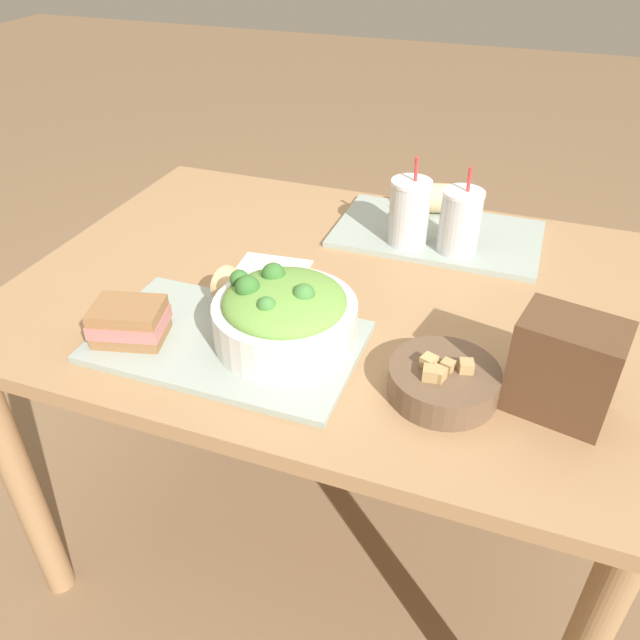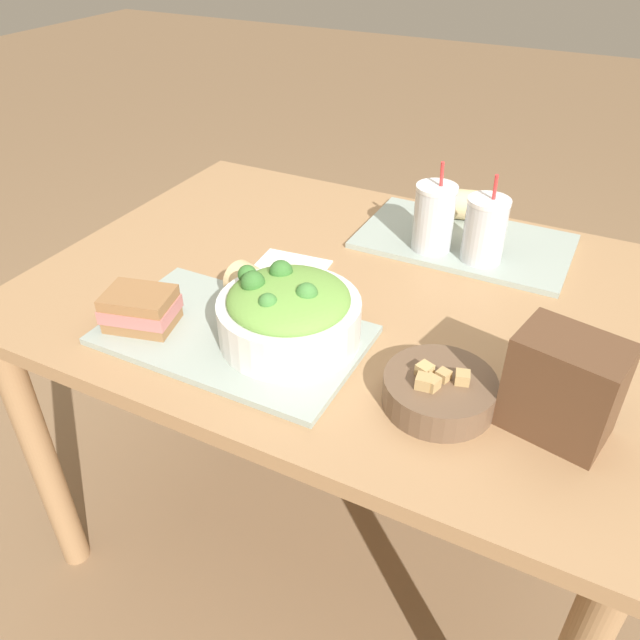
# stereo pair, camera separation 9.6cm
# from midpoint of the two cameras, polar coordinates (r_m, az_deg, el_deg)

# --- Properties ---
(ground_plane) EXTENTS (12.00, 12.00, 0.00)m
(ground_plane) POSITION_cam_midpoint_polar(r_m,az_deg,el_deg) (1.70, -0.89, -17.92)
(ground_plane) COLOR #846647
(dining_table) EXTENTS (1.19, 0.88, 0.72)m
(dining_table) POSITION_cam_midpoint_polar(r_m,az_deg,el_deg) (1.26, -1.14, -0.72)
(dining_table) COLOR #A37A51
(dining_table) RESTS_ON ground_plane
(tray_near) EXTENTS (0.44, 0.27, 0.01)m
(tray_near) POSITION_cam_midpoint_polar(r_m,az_deg,el_deg) (1.07, -11.00, -2.04)
(tray_near) COLOR #99A89E
(tray_near) RESTS_ON dining_table
(tray_far) EXTENTS (0.44, 0.27, 0.01)m
(tray_far) POSITION_cam_midpoint_polar(r_m,az_deg,el_deg) (1.40, 8.75, 7.74)
(tray_far) COLOR #99A89E
(tray_far) RESTS_ON dining_table
(salad_bowl) EXTENTS (0.24, 0.24, 0.12)m
(salad_bowl) POSITION_cam_midpoint_polar(r_m,az_deg,el_deg) (1.01, -5.99, 0.46)
(salad_bowl) COLOR white
(salad_bowl) RESTS_ON tray_near
(soup_bowl) EXTENTS (0.17, 0.17, 0.07)m
(soup_bowl) POSITION_cam_midpoint_polar(r_m,az_deg,el_deg) (0.95, 8.40, -5.57)
(soup_bowl) COLOR brown
(soup_bowl) RESTS_ON dining_table
(sandwich_near) EXTENTS (0.13, 0.11, 0.06)m
(sandwich_near) POSITION_cam_midpoint_polar(r_m,az_deg,el_deg) (1.09, -19.47, -0.23)
(sandwich_near) COLOR olive
(sandwich_near) RESTS_ON tray_near
(baguette_near) EXTENTS (0.13, 0.10, 0.07)m
(baguette_near) POSITION_cam_midpoint_polar(r_m,az_deg,el_deg) (1.11, -9.17, 2.38)
(baguette_near) COLOR #DBBC84
(baguette_near) RESTS_ON tray_near
(baguette_far) EXTENTS (0.10, 0.09, 0.07)m
(baguette_far) POSITION_cam_midpoint_polar(r_m,az_deg,el_deg) (1.47, 8.25, 10.95)
(baguette_far) COLOR #DBBC84
(baguette_far) RESTS_ON tray_far
(drink_cup_dark) EXTENTS (0.08, 0.08, 0.19)m
(drink_cup_dark) POSITION_cam_midpoint_polar(r_m,az_deg,el_deg) (1.31, 6.07, 9.56)
(drink_cup_dark) COLOR silver
(drink_cup_dark) RESTS_ON tray_far
(drink_cup_red) EXTENTS (0.08, 0.08, 0.18)m
(drink_cup_red) POSITION_cam_midpoint_polar(r_m,az_deg,el_deg) (1.30, 10.60, 8.64)
(drink_cup_red) COLOR silver
(drink_cup_red) RESTS_ON tray_far
(chip_bag) EXTENTS (0.16, 0.12, 0.15)m
(chip_bag) POSITION_cam_midpoint_polar(r_m,az_deg,el_deg) (0.93, 18.77, -4.23)
(chip_bag) COLOR brown
(chip_bag) RESTS_ON dining_table
(napkin_folded) EXTENTS (0.15, 0.11, 0.00)m
(napkin_folded) POSITION_cam_midpoint_polar(r_m,az_deg,el_deg) (1.26, -6.54, 4.63)
(napkin_folded) COLOR white
(napkin_folded) RESTS_ON dining_table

